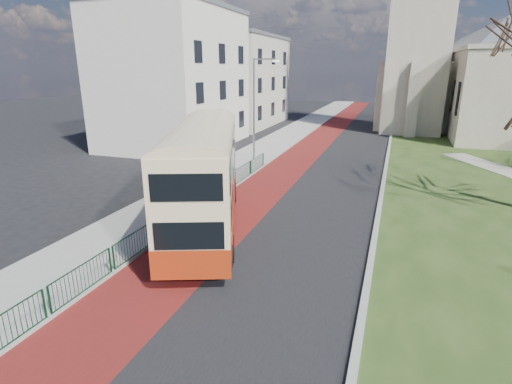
% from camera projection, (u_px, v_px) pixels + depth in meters
% --- Properties ---
extents(ground, '(160.00, 160.00, 0.00)m').
position_uv_depth(ground, '(209.00, 261.00, 15.92)').
color(ground, black).
rests_on(ground, ground).
extents(road_carriageway, '(9.00, 120.00, 0.01)m').
position_uv_depth(road_carriageway, '(329.00, 160.00, 33.46)').
color(road_carriageway, black).
rests_on(road_carriageway, ground).
extents(bus_lane, '(3.40, 120.00, 0.01)m').
position_uv_depth(bus_lane, '(298.00, 157.00, 34.31)').
color(bus_lane, '#591414').
rests_on(bus_lane, ground).
extents(pavement_west, '(4.00, 120.00, 0.12)m').
position_uv_depth(pavement_west, '(256.00, 154.00, 35.50)').
color(pavement_west, gray).
rests_on(pavement_west, ground).
extents(kerb_west, '(0.25, 120.00, 0.13)m').
position_uv_depth(kerb_west, '(278.00, 155.00, 34.86)').
color(kerb_west, '#999993').
rests_on(kerb_west, ground).
extents(kerb_east, '(0.25, 80.00, 0.13)m').
position_uv_depth(kerb_east, '(387.00, 158.00, 33.80)').
color(kerb_east, '#999993').
rests_on(kerb_east, ground).
extents(pedestrian_railing, '(0.07, 24.00, 1.12)m').
position_uv_depth(pedestrian_railing, '(191.00, 208.00, 20.29)').
color(pedestrian_railing, '#0C381D').
rests_on(pedestrian_railing, ground).
extents(gothic_church, '(16.38, 18.00, 40.00)m').
position_uv_depth(gothic_church, '(468.00, 11.00, 42.27)').
color(gothic_church, '#A09781').
rests_on(gothic_church, ground).
extents(street_block_near, '(10.30, 14.30, 13.00)m').
position_uv_depth(street_block_near, '(174.00, 77.00, 38.21)').
color(street_block_near, silver).
rests_on(street_block_near, ground).
extents(street_block_far, '(10.30, 16.30, 11.50)m').
position_uv_depth(street_block_far, '(237.00, 80.00, 52.85)').
color(street_block_far, '#B9B29D').
rests_on(street_block_far, ground).
extents(streetlamp, '(2.13, 0.18, 8.00)m').
position_uv_depth(streetlamp, '(256.00, 104.00, 32.14)').
color(streetlamp, gray).
rests_on(streetlamp, pavement_west).
extents(bus, '(6.79, 11.89, 4.90)m').
position_uv_depth(bus, '(204.00, 172.00, 18.40)').
color(bus, '#9A280E').
rests_on(bus, ground).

